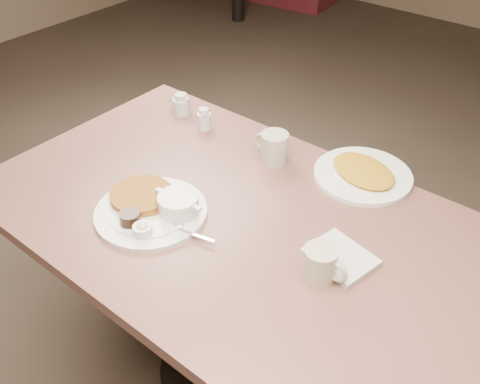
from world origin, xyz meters
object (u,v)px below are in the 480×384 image
Objects in this scene: main_plate at (155,207)px; coffee_mug_near at (321,263)px; diner_table at (236,258)px; coffee_mug_far at (273,147)px; creamer_left at (181,105)px; hash_plate at (363,174)px; creamer_right at (204,120)px.

coffee_mug_near is (0.50, 0.09, 0.02)m from main_plate.
coffee_mug_far is (-0.08, 0.29, 0.22)m from diner_table.
main_plate is 0.58m from creamer_left.
hash_plate is (-0.12, 0.44, -0.03)m from coffee_mug_near.
creamer_left is at bearing 155.93° from coffee_mug_near.
main_plate is at bearing -142.60° from diner_table.
main_plate is 5.01× the size of creamer_right.
main_plate is 1.03× the size of hash_plate.
creamer_left is at bearing 126.58° from main_plate.
creamer_left is at bearing 169.12° from creamer_right.
creamer_right reaches higher than hash_plate.
creamer_left is (-0.34, 0.46, 0.01)m from main_plate.
diner_table is 11.59× the size of coffee_mug_far.
coffee_mug_near is 1.24× the size of creamer_left.
hash_plate is (0.19, 0.39, 0.18)m from diner_table.
hash_plate is at bearing 105.61° from coffee_mug_near.
coffee_mug_near is at bearing -40.83° from coffee_mug_far.
diner_table is 15.59× the size of creamer_left.
coffee_mug_far is 0.31m from creamer_right.
coffee_mug_far is at bearing -159.53° from hash_plate.
main_plate is 0.44m from coffee_mug_far.
coffee_mug_near reaches higher than creamer_left.
hash_plate reaches higher than diner_table.
diner_table is 3.85× the size of hash_plate.
coffee_mug_far is (0.10, 0.43, 0.03)m from main_plate.
hash_plate is (0.27, 0.10, -0.04)m from coffee_mug_far.
creamer_right is (0.14, -0.03, 0.00)m from creamer_left.
coffee_mug_far is 1.62× the size of creamer_right.
main_plate reaches higher than diner_table.
coffee_mug_near is 0.78m from creamer_right.
coffee_mug_far reaches higher than creamer_right.
hash_plate is at bearing 9.28° from creamer_right.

